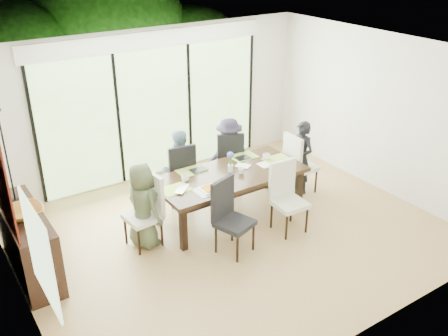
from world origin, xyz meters
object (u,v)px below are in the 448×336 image
chair_far_left (178,172)px  person_far_left (178,167)px  person_far_right (229,154)px  person_right_end (301,158)px  laptop (185,189)px  chair_far_right (228,158)px  chair_near_left (235,218)px  chair_near_right (290,199)px  cup_b (241,171)px  table_top (230,175)px  cup_c (266,157)px  bowl (24,212)px  vase (230,168)px  chair_left_end (142,212)px  sideboard (28,243)px  chair_right_end (302,162)px  person_left_end (143,206)px  cup_a (185,178)px

chair_far_left → person_far_left: bearing=97.3°
person_far_left → person_far_right: size_ratio=1.00×
person_right_end → laptop: bearing=-91.4°
chair_far_right → chair_near_left: bearing=82.4°
chair_near_left → laptop: 0.87m
chair_near_right → laptop: bearing=153.2°
person_far_right → cup_b: (-0.40, -0.93, 0.15)m
table_top → cup_c: 0.81m
chair_far_left → bowl: (-2.57, -0.70, 0.42)m
chair_far_left → chair_far_right: same height
chair_far_right → cup_b: chair_far_right is taller
vase → bowl: bearing=178.2°
chair_left_end → sideboard: size_ratio=0.68×
vase → cup_c: vase is taller
chair_left_end → person_far_right: size_ratio=0.85×
chair_left_end → cup_b: (1.65, -0.10, 0.24)m
table_top → vase: (0.05, 0.05, 0.09)m
chair_right_end → chair_far_right: (-0.95, 0.85, 0.00)m
person_left_end → person_right_end: size_ratio=1.00×
laptop → chair_far_left: bearing=26.5°
chair_near_right → cup_a: size_ratio=8.87×
chair_near_left → cup_a: bearing=82.9°
cup_c → sideboard: sideboard is taller
cup_b → vase: bearing=123.7°
person_far_left → bowl: size_ratio=2.68×
chair_left_end → chair_near_right: bearing=60.9°
laptop → cup_b: (1.00, 0.00, 0.03)m
cup_c → bowl: (-3.82, 0.05, 0.17)m
cup_b → laptop: bearing=180.0°
chair_far_right → bowl: bearing=34.9°
table_top → bowl: bearing=177.2°
chair_left_end → laptop: bearing=75.7°
chair_right_end → chair_near_right: size_ratio=1.00×
chair_left_end → person_left_end: 0.10m
chair_left_end → chair_far_left: (1.05, 0.85, 0.00)m
cup_c → sideboard: bearing=177.8°
chair_left_end → person_left_end: (0.02, 0.00, 0.09)m
chair_far_left → chair_near_right: size_ratio=1.00×
chair_left_end → bowl: (-1.52, 0.15, 0.42)m
sideboard → bowl: 0.52m
bowl → sideboard: bearing=90.0°
chair_near_right → cup_b: 0.88m
chair_far_left → cup_a: 0.78m
table_top → cup_c: cup_c is taller
person_right_end → person_far_left: 2.10m
chair_far_left → chair_near_left: 1.72m
table_top → chair_near_right: size_ratio=2.18×
chair_far_right → person_far_right: (0.00, -0.02, 0.09)m
table_top → cup_b: bearing=-33.7°
chair_near_left → chair_near_right: 1.00m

